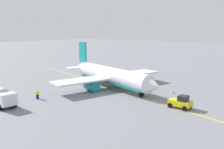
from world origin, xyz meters
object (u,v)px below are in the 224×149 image
Objects in this scene: airplane at (111,76)px; pushback_tug at (181,102)px; refueling_worker at (37,95)px; safety_cone_nose at (173,92)px.

airplane is 18.91m from pushback_tug.
pushback_tug is at bearing -14.05° from airplane.
refueling_worker is (-23.28, -11.13, -0.19)m from pushback_tug.
refueling_worker is at bearing -107.68° from airplane.
pushback_tug is at bearing -58.64° from safety_cone_nose.
airplane is at bearing 72.32° from refueling_worker.
refueling_worker is 26.64m from safety_cone_nose.
airplane is at bearing -164.25° from safety_cone_nose.
refueling_worker is 3.07× the size of safety_cone_nose.
safety_cone_nose is at bearing 15.75° from airplane.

